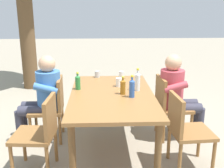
# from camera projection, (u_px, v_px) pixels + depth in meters

# --- Properties ---
(ground_plane) EXTENTS (24.00, 24.00, 0.00)m
(ground_plane) POSITION_uv_depth(u_px,v_px,m) (112.00, 151.00, 3.51)
(ground_plane) COLOR gray
(dining_table) EXTENTS (1.69, 1.00, 0.78)m
(dining_table) POSITION_uv_depth(u_px,v_px,m) (112.00, 100.00, 3.32)
(dining_table) COLOR olive
(dining_table) RESTS_ON ground_plane
(chair_far_right) EXTENTS (0.46, 0.46, 0.87)m
(chair_far_right) POSITION_uv_depth(u_px,v_px,m) (52.00, 106.00, 3.71)
(chair_far_right) COLOR olive
(chair_far_right) RESTS_ON ground_plane
(chair_near_right) EXTENTS (0.47, 0.47, 0.87)m
(chair_near_right) POSITION_uv_depth(u_px,v_px,m) (169.00, 104.00, 3.77)
(chair_near_right) COLOR olive
(chair_near_right) RESTS_ON ground_plane
(chair_near_left) EXTENTS (0.47, 0.47, 0.87)m
(chair_near_left) POSITION_uv_depth(u_px,v_px,m) (185.00, 128.00, 3.04)
(chair_near_left) COLOR olive
(chair_near_left) RESTS_ON ground_plane
(chair_far_left) EXTENTS (0.47, 0.47, 0.87)m
(chair_far_left) POSITION_uv_depth(u_px,v_px,m) (40.00, 131.00, 2.97)
(chair_far_left) COLOR olive
(chair_far_left) RESTS_ON ground_plane
(person_in_white_shirt) EXTENTS (0.47, 0.61, 1.18)m
(person_in_white_shirt) POSITION_uv_depth(u_px,v_px,m) (43.00, 94.00, 3.66)
(person_in_white_shirt) COLOR #3D70B2
(person_in_white_shirt) RESTS_ON ground_plane
(person_in_plaid_shirt) EXTENTS (0.47, 0.61, 1.18)m
(person_in_plaid_shirt) POSITION_uv_depth(u_px,v_px,m) (177.00, 92.00, 3.73)
(person_in_plaid_shirt) COLOR #B7424C
(person_in_plaid_shirt) RESTS_ON ground_plane
(bottle_blue) EXTENTS (0.06, 0.06, 0.26)m
(bottle_blue) POSITION_uv_depth(u_px,v_px,m) (132.00, 88.00, 3.14)
(bottle_blue) COLOR #2D56A3
(bottle_blue) RESTS_ON dining_table
(bottle_amber) EXTENTS (0.06, 0.06, 0.22)m
(bottle_amber) POSITION_uv_depth(u_px,v_px,m) (123.00, 86.00, 3.25)
(bottle_amber) COLOR #996019
(bottle_amber) RESTS_ON dining_table
(bottle_clear) EXTENTS (0.06, 0.06, 0.29)m
(bottle_clear) POSITION_uv_depth(u_px,v_px,m) (138.00, 81.00, 3.38)
(bottle_clear) COLOR white
(bottle_clear) RESTS_ON dining_table
(bottle_green) EXTENTS (0.06, 0.06, 0.22)m
(bottle_green) POSITION_uv_depth(u_px,v_px,m) (78.00, 82.00, 3.44)
(bottle_green) COLOR #287A38
(bottle_green) RESTS_ON dining_table
(cup_white) EXTENTS (0.08, 0.08, 0.12)m
(cup_white) POSITION_uv_depth(u_px,v_px,m) (119.00, 82.00, 3.56)
(cup_white) COLOR white
(cup_white) RESTS_ON dining_table
(cup_glass) EXTENTS (0.07, 0.07, 0.11)m
(cup_glass) POSITION_uv_depth(u_px,v_px,m) (122.00, 75.00, 3.93)
(cup_glass) COLOR silver
(cup_glass) RESTS_ON dining_table
(cup_steel) EXTENTS (0.07, 0.07, 0.09)m
(cup_steel) POSITION_uv_depth(u_px,v_px,m) (97.00, 74.00, 4.02)
(cup_steel) COLOR #B2B7BC
(cup_steel) RESTS_ON dining_table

